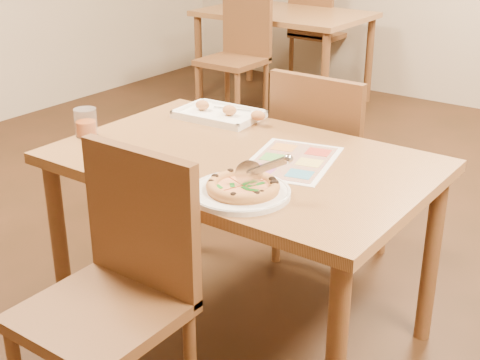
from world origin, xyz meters
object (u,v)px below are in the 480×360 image
Objects in this scene: chair_near at (122,265)px; bg_chair_near at (240,43)px; dining_table at (242,179)px; chair_far at (324,149)px; bg_table at (284,22)px; appetizer_tray at (221,114)px; glass_tumbler at (86,124)px; bg_chair_far at (315,22)px; plate at (240,193)px; menu at (291,161)px; pizza_cutter at (262,169)px; pizza at (243,187)px.

chair_near is 1.00× the size of bg_chair_near.
dining_table is 2.77× the size of chair_far.
dining_table and bg_table have the same top height.
appetizer_tray is 3.68× the size of glass_tumbler.
bg_chair_far is 4.00m from plate.
glass_tumbler reaches higher than menu.
glass_tumbler is (-0.61, -0.17, 0.13)m from dining_table.
chair_near is at bearing -162.54° from pizza_cutter.
chair_far is at bearing 66.79° from pizza_cutter.
glass_tumbler is (0.99, -2.97, 0.13)m from bg_table.
menu is at bearing -26.54° from appetizer_tray.
menu is at bearing 106.89° from chair_far.
chair_far is 0.36× the size of bg_table.
glass_tumbler is (0.99, -2.36, 0.20)m from bg_chair_near.
dining_table is 2.77× the size of bg_chair_far.
pizza_cutter is 0.79m from appetizer_tray.
dining_table is at bearing -43.26° from appetizer_tray.
appetizer_tray is at bearing 41.96° from chair_far.
appetizer_tray is at bearing 109.78° from chair_near.
chair_near reaches higher than glass_tumbler.
pizza_cutter is at bearing 33.64° from pizza.
chair_far is at bearing 51.66° from glass_tumbler.
glass_tumbler reaches higher than appetizer_tray.
plate is 2.33× the size of pizza_cutter.
chair_far is at bearing 120.65° from bg_chair_far.
menu is at bearing -57.21° from bg_table.
appetizer_tray is (1.27, -2.99, 0.17)m from bg_chair_far.
bg_table is at bearing 119.74° from dining_table.
chair_near is at bearing -119.36° from plate.
menu is (-0.03, 0.33, -0.03)m from pizza.
chair_far is 4.43× the size of glass_tumbler.
plate is 0.02m from pizza.
bg_chair_near is at bearing -44.94° from chair_far.
chair_far is 0.58m from menu.
dining_table is at bearing -60.26° from bg_table.
appetizer_tray is (-0.52, 0.57, -0.01)m from pizza.
bg_table is (-1.60, 2.20, 0.07)m from chair_far.
appetizer_tray reaches higher than pizza.
plate is at bearing -86.08° from menu.
plate is 2.92× the size of glass_tumbler.
bg_chair_far is at bearing 118.57° from menu.
bg_chair_near reaches higher than dining_table.
menu is at bearing 16.55° from glass_tumbler.
bg_chair_far is at bearing 116.57° from plate.
pizza_cutter is 0.34× the size of appetizer_tray.
plate is 0.80m from glass_tumbler.
pizza is at bearing -47.73° from appetizer_tray.
bg_chair_near is at bearing 112.77° from glass_tumbler.
menu is at bearing 93.92° from plate.
pizza_cutter is (1.84, -3.03, 0.17)m from bg_table.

